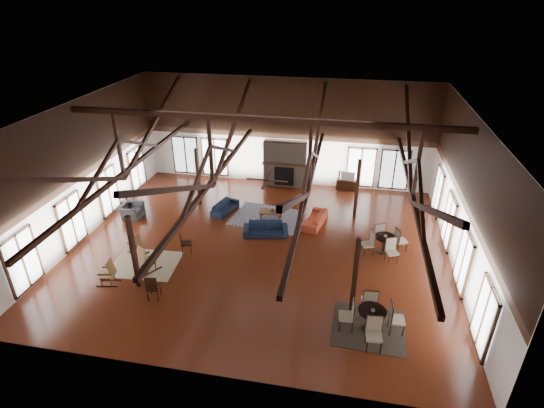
% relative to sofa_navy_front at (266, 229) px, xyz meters
% --- Properties ---
extents(floor, '(16.00, 16.00, 0.00)m').
position_rel_sofa_navy_front_xyz_m(floor, '(-0.01, -1.05, -0.29)').
color(floor, '#551F11').
rests_on(floor, ground).
extents(ceiling, '(16.00, 14.00, 0.02)m').
position_rel_sofa_navy_front_xyz_m(ceiling, '(-0.01, -1.05, 5.71)').
color(ceiling, black).
rests_on(ceiling, wall_back).
extents(wall_back, '(16.00, 0.02, 6.00)m').
position_rel_sofa_navy_front_xyz_m(wall_back, '(-0.01, 5.95, 2.71)').
color(wall_back, white).
rests_on(wall_back, floor).
extents(wall_front, '(16.00, 0.02, 6.00)m').
position_rel_sofa_navy_front_xyz_m(wall_front, '(-0.01, -8.05, 2.71)').
color(wall_front, white).
rests_on(wall_front, floor).
extents(wall_left, '(0.02, 14.00, 6.00)m').
position_rel_sofa_navy_front_xyz_m(wall_left, '(-8.01, -1.05, 2.71)').
color(wall_left, white).
rests_on(wall_left, floor).
extents(wall_right, '(0.02, 14.00, 6.00)m').
position_rel_sofa_navy_front_xyz_m(wall_right, '(7.99, -1.05, 2.71)').
color(wall_right, white).
rests_on(wall_right, floor).
extents(roof_truss, '(15.60, 14.07, 3.14)m').
position_rel_sofa_navy_front_xyz_m(roof_truss, '(-0.01, -1.05, 3.73)').
color(roof_truss, black).
rests_on(roof_truss, wall_back).
extents(post_grid, '(8.16, 7.16, 3.05)m').
position_rel_sofa_navy_front_xyz_m(post_grid, '(-0.01, -1.05, 1.23)').
color(post_grid, black).
rests_on(post_grid, floor).
extents(fireplace, '(2.50, 0.69, 2.60)m').
position_rel_sofa_navy_front_xyz_m(fireplace, '(-0.01, 5.62, 0.99)').
color(fireplace, '#6F6154').
rests_on(fireplace, floor).
extents(ceiling_fan, '(1.60, 1.60, 0.75)m').
position_rel_sofa_navy_front_xyz_m(ceiling_fan, '(0.49, -2.05, 3.44)').
color(ceiling_fan, black).
rests_on(ceiling_fan, roof_truss).
extents(sofa_navy_front, '(2.14, 1.18, 0.59)m').
position_rel_sofa_navy_front_xyz_m(sofa_navy_front, '(0.00, 0.00, 0.00)').
color(sofa_navy_front, '#121C32').
rests_on(sofa_navy_front, floor).
extents(sofa_navy_left, '(1.87, 1.12, 0.51)m').
position_rel_sofa_navy_front_xyz_m(sofa_navy_left, '(-2.47, 1.80, -0.04)').
color(sofa_navy_left, '#121C33').
rests_on(sofa_navy_left, floor).
extents(sofa_orange, '(2.09, 1.17, 0.58)m').
position_rel_sofa_navy_front_xyz_m(sofa_orange, '(2.12, 1.40, -0.01)').
color(sofa_orange, '#BB4024').
rests_on(sofa_orange, floor).
extents(coffee_table, '(1.17, 0.67, 0.43)m').
position_rel_sofa_navy_front_xyz_m(coffee_table, '(-0.04, 1.51, 0.08)').
color(coffee_table, brown).
rests_on(coffee_table, floor).
extents(vase, '(0.23, 0.23, 0.19)m').
position_rel_sofa_navy_front_xyz_m(vase, '(0.05, 1.45, 0.23)').
color(vase, '#B2B2B2').
rests_on(vase, coffee_table).
extents(armchair, '(1.05, 0.92, 0.68)m').
position_rel_sofa_navy_front_xyz_m(armchair, '(-6.83, 0.44, 0.05)').
color(armchair, '#2D2D30').
rests_on(armchair, floor).
extents(side_table_lamp, '(0.48, 0.48, 1.23)m').
position_rel_sofa_navy_front_xyz_m(side_table_lamp, '(-7.31, 0.93, 0.17)').
color(side_table_lamp, black).
rests_on(side_table_lamp, floor).
extents(rocking_chair_a, '(0.87, 0.77, 1.00)m').
position_rel_sofa_navy_front_xyz_m(rocking_chair_a, '(-5.08, -2.60, 0.17)').
color(rocking_chair_a, '#A2803D').
rests_on(rocking_chair_a, floor).
extents(rocking_chair_b, '(0.89, 1.03, 1.18)m').
position_rel_sofa_navy_front_xyz_m(rocking_chair_b, '(-4.14, -3.66, 0.26)').
color(rocking_chair_b, '#A2803D').
rests_on(rocking_chair_b, floor).
extents(rocking_chair_c, '(0.89, 0.57, 1.07)m').
position_rel_sofa_navy_front_xyz_m(rocking_chair_c, '(-5.14, -4.62, 0.21)').
color(rocking_chair_c, '#A2803D').
rests_on(rocking_chair_c, floor).
extents(side_chair_a, '(0.60, 0.60, 1.08)m').
position_rel_sofa_navy_front_xyz_m(side_chair_a, '(-3.13, -2.11, 0.33)').
color(side_chair_a, black).
rests_on(side_chair_a, floor).
extents(side_chair_b, '(0.50, 0.50, 1.05)m').
position_rel_sofa_navy_front_xyz_m(side_chair_b, '(-3.11, -5.19, 0.31)').
color(side_chair_b, black).
rests_on(side_chair_b, floor).
extents(cafe_table_near, '(2.19, 2.19, 1.13)m').
position_rel_sofa_navy_front_xyz_m(cafe_table_near, '(4.63, -5.28, 0.27)').
color(cafe_table_near, black).
rests_on(cafe_table_near, floor).
extents(cafe_table_far, '(2.05, 2.05, 1.06)m').
position_rel_sofa_navy_front_xyz_m(cafe_table_far, '(5.27, -0.43, 0.23)').
color(cafe_table_far, black).
rests_on(cafe_table_far, floor).
extents(cup_near, '(0.16, 0.16, 0.10)m').
position_rel_sofa_navy_front_xyz_m(cup_near, '(4.65, -5.33, 0.57)').
color(cup_near, '#B2B2B2').
rests_on(cup_near, cafe_table_near).
extents(cup_far, '(0.14, 0.14, 0.10)m').
position_rel_sofa_navy_front_xyz_m(cup_far, '(5.27, -0.47, 0.52)').
color(cup_far, '#B2B2B2').
rests_on(cup_far, cafe_table_far).
extents(tv_console, '(1.10, 0.41, 0.55)m').
position_rel_sofa_navy_front_xyz_m(tv_console, '(3.47, 5.70, -0.02)').
color(tv_console, black).
rests_on(tv_console, floor).
extents(television, '(0.91, 0.24, 0.52)m').
position_rel_sofa_navy_front_xyz_m(television, '(3.46, 5.70, 0.52)').
color(television, '#B2B2B2').
rests_on(television, tv_console).
extents(rug_tan, '(2.80, 2.26, 0.01)m').
position_rel_sofa_navy_front_xyz_m(rug_tan, '(-4.44, -3.20, -0.29)').
color(rug_tan, tan).
rests_on(rug_tan, floor).
extents(rug_navy, '(3.65, 2.94, 0.01)m').
position_rel_sofa_navy_front_xyz_m(rug_navy, '(-0.24, 1.60, -0.29)').
color(rug_navy, '#181C45').
rests_on(rug_navy, floor).
extents(rug_dark, '(2.51, 2.30, 0.01)m').
position_rel_sofa_navy_front_xyz_m(rug_dark, '(4.59, -5.22, -0.29)').
color(rug_dark, black).
rests_on(rug_dark, floor).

